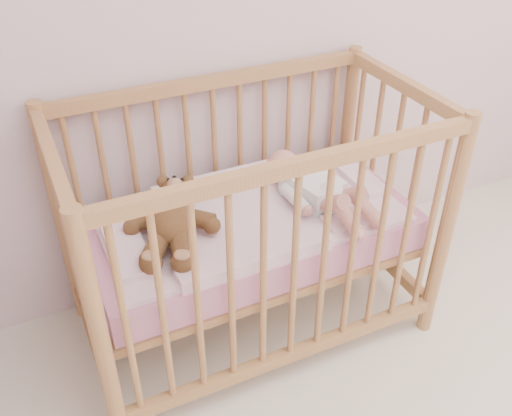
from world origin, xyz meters
TOP-DOWN VIEW (x-y plane):
  - crib at (-0.40, 1.60)m, footprint 1.36×0.76m
  - mattress at (-0.40, 1.60)m, footprint 1.22×0.62m
  - blanket at (-0.40, 1.60)m, footprint 1.10×0.58m
  - baby at (-0.15, 1.58)m, footprint 0.41×0.64m
  - teddy_bear at (-0.71, 1.58)m, footprint 0.52×0.60m

SIDE VIEW (x-z plane):
  - mattress at x=-0.40m, z-range 0.42..0.55m
  - crib at x=-0.40m, z-range 0.00..1.00m
  - blanket at x=-0.40m, z-range 0.53..0.59m
  - baby at x=-0.15m, z-range 0.56..0.71m
  - teddy_bear at x=-0.71m, z-range 0.58..0.71m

